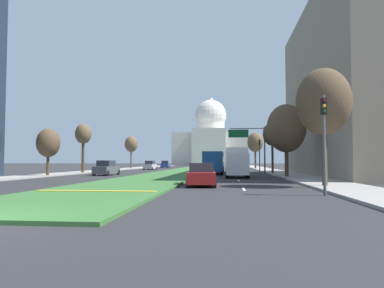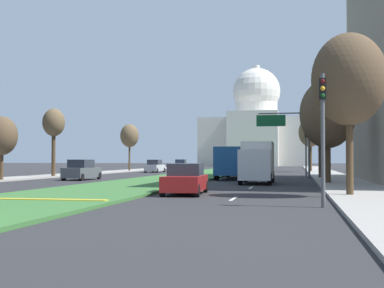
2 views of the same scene
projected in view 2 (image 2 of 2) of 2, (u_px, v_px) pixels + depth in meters
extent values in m
plane|color=#2B2B2D|center=(224.00, 171.00, 81.65)|extent=(305.62, 305.62, 0.00)
cube|color=#386B33|center=(217.00, 172.00, 74.85)|extent=(7.38, 125.03, 0.14)
cube|color=gold|center=(33.00, 199.00, 22.47)|extent=(6.64, 0.50, 0.04)
cube|color=silver|center=(233.00, 199.00, 24.81)|extent=(0.16, 2.40, 0.01)
cube|color=silver|center=(251.00, 188.00, 34.46)|extent=(0.16, 2.40, 0.01)
cube|color=silver|center=(259.00, 182.00, 42.20)|extent=(0.16, 2.40, 0.01)
cube|color=silver|center=(264.00, 179.00, 48.72)|extent=(0.16, 2.40, 0.01)
cube|color=silver|center=(271.00, 175.00, 61.73)|extent=(0.16, 2.40, 0.01)
cube|color=silver|center=(274.00, 173.00, 70.04)|extent=(0.16, 2.40, 0.01)
cube|color=#9E9991|center=(103.00, 172.00, 70.87)|extent=(4.00, 125.03, 0.15)
cube|color=#9E9991|center=(325.00, 174.00, 65.20)|extent=(4.00, 125.03, 0.15)
cube|color=silver|center=(257.00, 143.00, 149.94)|extent=(29.78, 25.31, 12.99)
cube|color=silver|center=(252.00, 139.00, 135.59)|extent=(13.10, 4.00, 14.29)
cylinder|color=silver|center=(257.00, 110.00, 150.21)|extent=(11.77, 11.77, 5.80)
sphere|color=silver|center=(257.00, 92.00, 150.36)|extent=(13.49, 13.49, 13.49)
cylinder|color=silver|center=(256.00, 71.00, 150.54)|extent=(1.80, 1.80, 3.00)
cylinder|color=#515456|center=(323.00, 140.00, 20.37)|extent=(0.16, 0.16, 5.20)
cube|color=black|center=(323.00, 89.00, 20.43)|extent=(0.28, 0.24, 0.84)
sphere|color=#510F0F|center=(323.00, 81.00, 20.30)|extent=(0.18, 0.18, 0.18)
sphere|color=#F2A51E|center=(323.00, 88.00, 20.29)|extent=(0.18, 0.18, 0.18)
sphere|color=#0F4219|center=(323.00, 96.00, 20.28)|extent=(0.18, 0.18, 0.18)
cylinder|color=#515456|center=(306.00, 152.00, 55.68)|extent=(0.16, 0.16, 5.20)
cube|color=black|center=(306.00, 133.00, 55.73)|extent=(0.28, 0.24, 0.84)
sphere|color=red|center=(306.00, 131.00, 55.61)|extent=(0.18, 0.18, 0.18)
sphere|color=#4C380F|center=(306.00, 133.00, 55.60)|extent=(0.18, 0.18, 0.18)
sphere|color=#0F4219|center=(306.00, 136.00, 55.59)|extent=(0.18, 0.18, 0.18)
cylinder|color=#515456|center=(309.00, 145.00, 50.23)|extent=(0.20, 0.20, 6.50)
cylinder|color=#515456|center=(283.00, 113.00, 50.79)|extent=(4.81, 0.12, 0.12)
cube|color=#146033|center=(271.00, 121.00, 50.95)|extent=(2.80, 0.08, 1.10)
cylinder|color=#4C3823|center=(350.00, 150.00, 25.64)|extent=(0.35, 0.35, 4.65)
ellipsoid|color=brown|center=(349.00, 79.00, 25.74)|extent=(3.64, 3.64, 4.55)
cylinder|color=#4C3823|center=(1.00, 163.00, 44.05)|extent=(0.31, 0.31, 3.01)
ellipsoid|color=brown|center=(2.00, 136.00, 44.11)|extent=(2.62, 2.62, 3.27)
cylinder|color=#4C3823|center=(328.00, 158.00, 38.93)|extent=(0.40, 0.40, 3.96)
ellipsoid|color=brown|center=(328.00, 114.00, 39.02)|extent=(4.11, 4.11, 5.14)
cylinder|color=#4C3823|center=(53.00, 153.00, 53.54)|extent=(0.39, 0.39, 4.90)
ellipsoid|color=brown|center=(54.00, 122.00, 53.63)|extent=(2.27, 2.27, 2.84)
cylinder|color=#4C3823|center=(320.00, 154.00, 49.43)|extent=(0.31, 0.31, 4.65)
ellipsoid|color=brown|center=(320.00, 121.00, 49.52)|extent=(2.58, 2.58, 3.22)
cylinder|color=#4C3823|center=(129.00, 156.00, 79.69)|extent=(0.28, 0.28, 4.54)
ellipsoid|color=brown|center=(130.00, 136.00, 79.78)|extent=(2.80, 2.80, 3.51)
cylinder|color=#4C3823|center=(311.00, 156.00, 76.07)|extent=(0.40, 0.40, 4.70)
ellipsoid|color=brown|center=(310.00, 132.00, 76.17)|extent=(3.40, 3.40, 4.25)
cube|color=maroon|center=(185.00, 183.00, 27.79)|extent=(2.19, 4.72, 0.78)
cube|color=#282D38|center=(186.00, 169.00, 27.99)|extent=(1.81, 2.31, 0.64)
cylinder|color=black|center=(197.00, 191.00, 25.83)|extent=(0.26, 0.65, 0.64)
cylinder|color=black|center=(162.00, 190.00, 26.06)|extent=(0.26, 0.65, 0.64)
cylinder|color=black|center=(206.00, 187.00, 29.50)|extent=(0.26, 0.65, 0.64)
cylinder|color=black|center=(175.00, 187.00, 29.74)|extent=(0.26, 0.65, 0.64)
cube|color=#4C5156|center=(82.00, 173.00, 47.02)|extent=(2.02, 4.66, 0.88)
cube|color=#282D38|center=(81.00, 164.00, 46.87)|extent=(1.71, 2.26, 0.72)
cylinder|color=black|center=(82.00, 176.00, 49.00)|extent=(0.24, 0.65, 0.64)
cylinder|color=black|center=(99.00, 176.00, 48.61)|extent=(0.24, 0.65, 0.64)
cylinder|color=black|center=(64.00, 177.00, 45.41)|extent=(0.24, 0.65, 0.64)
cylinder|color=black|center=(82.00, 177.00, 45.02)|extent=(0.24, 0.65, 0.64)
cube|color=navy|center=(245.00, 170.00, 59.67)|extent=(2.03, 4.45, 0.89)
cube|color=#282D38|center=(245.00, 163.00, 59.86)|extent=(1.73, 2.16, 0.73)
cylinder|color=black|center=(251.00, 173.00, 57.76)|extent=(0.24, 0.65, 0.64)
cylinder|color=black|center=(235.00, 173.00, 58.15)|extent=(0.24, 0.65, 0.64)
cylinder|color=black|center=(254.00, 172.00, 61.16)|extent=(0.24, 0.65, 0.64)
cylinder|color=black|center=(239.00, 172.00, 61.55)|extent=(0.24, 0.65, 0.64)
cube|color=#BCBCC1|center=(155.00, 168.00, 73.30)|extent=(1.93, 4.41, 0.86)
cube|color=#282D38|center=(155.00, 162.00, 73.16)|extent=(1.64, 2.14, 0.70)
cylinder|color=black|center=(153.00, 170.00, 75.16)|extent=(0.24, 0.65, 0.64)
cylinder|color=black|center=(164.00, 170.00, 74.79)|extent=(0.24, 0.65, 0.64)
cylinder|color=black|center=(145.00, 170.00, 71.80)|extent=(0.24, 0.65, 0.64)
cylinder|color=black|center=(157.00, 170.00, 71.43)|extent=(0.24, 0.65, 0.64)
cube|color=navy|center=(181.00, 166.00, 90.26)|extent=(2.10, 4.68, 0.87)
cube|color=#282D38|center=(181.00, 162.00, 90.10)|extent=(1.74, 2.29, 0.71)
cylinder|color=black|center=(178.00, 168.00, 92.19)|extent=(0.26, 0.65, 0.64)
cylinder|color=black|center=(187.00, 168.00, 91.96)|extent=(0.26, 0.65, 0.64)
cylinder|color=black|center=(174.00, 168.00, 88.54)|extent=(0.26, 0.65, 0.64)
cylinder|color=black|center=(184.00, 168.00, 88.31)|extent=(0.26, 0.65, 0.64)
cube|color=silver|center=(255.00, 165.00, 37.87)|extent=(2.30, 2.00, 2.20)
cube|color=silver|center=(258.00, 160.00, 41.02)|extent=(2.30, 4.40, 2.80)
cylinder|color=black|center=(270.00, 179.00, 37.64)|extent=(0.30, 0.90, 0.90)
cylinder|color=black|center=(240.00, 179.00, 38.05)|extent=(0.30, 0.90, 0.90)
cylinder|color=black|center=(272.00, 177.00, 41.86)|extent=(0.30, 0.90, 0.90)
cylinder|color=black|center=(246.00, 177.00, 42.27)|extent=(0.30, 0.90, 0.90)
cube|color=#1E4C8C|center=(235.00, 161.00, 50.30)|extent=(2.50, 11.00, 2.50)
cube|color=#232833|center=(235.00, 157.00, 50.31)|extent=(2.52, 10.12, 0.90)
cylinder|color=black|center=(242.00, 175.00, 45.82)|extent=(0.32, 1.00, 1.00)
cylinder|color=black|center=(216.00, 175.00, 46.27)|extent=(0.32, 1.00, 1.00)
cylinder|color=black|center=(250.00, 172.00, 53.86)|extent=(0.32, 1.00, 1.00)
cylinder|color=black|center=(228.00, 172.00, 54.31)|extent=(0.32, 1.00, 1.00)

